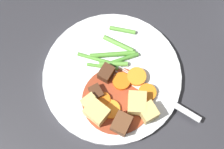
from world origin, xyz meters
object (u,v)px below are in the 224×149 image
potato_chunk_1 (137,103)px  potato_chunk_2 (90,103)px  potato_chunk_0 (97,112)px  meat_chunk_0 (96,92)px  carrot_slice_2 (137,77)px  carrot_slice_3 (121,81)px  meat_chunk_2 (106,74)px  dinner_plate (112,76)px  carrot_slice_4 (147,93)px  meat_chunk_1 (122,124)px  potato_chunk_3 (148,112)px  carrot_slice_1 (103,99)px  fork (154,92)px  carrot_slice_0 (110,109)px

potato_chunk_1 → potato_chunk_2: (-0.01, -0.08, -0.00)m
potato_chunk_0 → meat_chunk_0: 0.04m
potato_chunk_1 → potato_chunk_2: potato_chunk_1 is taller
carrot_slice_2 → carrot_slice_3: (0.00, -0.03, -0.00)m
potato_chunk_1 → meat_chunk_2: 0.08m
dinner_plate → carrot_slice_4: 0.07m
meat_chunk_1 → meat_chunk_0: bearing=-151.5°
potato_chunk_3 → carrot_slice_4: bearing=169.0°
carrot_slice_1 → potato_chunk_2: size_ratio=0.99×
potato_chunk_3 → potato_chunk_1: bearing=-139.4°
dinner_plate → fork: bearing=55.3°
meat_chunk_0 → meat_chunk_1: 0.07m
carrot_slice_0 → potato_chunk_2: 0.04m
potato_chunk_2 → carrot_slice_0: bearing=65.8°
dinner_plate → fork: 0.08m
potato_chunk_0 → potato_chunk_3: size_ratio=1.28×
dinner_plate → potato_chunk_3: 0.10m
carrot_slice_3 → potato_chunk_0: bearing=-45.5°
carrot_slice_1 → potato_chunk_3: (0.04, 0.07, 0.01)m
dinner_plate → carrot_slice_1: bearing=-27.0°
carrot_slice_2 → carrot_slice_0: bearing=-48.2°
carrot_slice_3 → carrot_slice_4: (0.03, 0.04, -0.00)m
potato_chunk_3 → potato_chunk_0: bearing=-99.4°
carrot_slice_3 → meat_chunk_2: (-0.02, -0.02, 0.01)m
carrot_slice_2 → meat_chunk_1: 0.09m
carrot_slice_3 → potato_chunk_0: (0.05, -0.05, 0.01)m
carrot_slice_0 → potato_chunk_1: potato_chunk_1 is taller
carrot_slice_0 → potato_chunk_2: bearing=-114.2°
dinner_plate → meat_chunk_0: (0.03, -0.03, 0.02)m
carrot_slice_4 → potato_chunk_3: (0.04, -0.01, 0.01)m
fork → meat_chunk_0: bearing=-98.6°
carrot_slice_0 → carrot_slice_3: 0.05m
carrot_slice_2 → carrot_slice_4: 0.03m
carrot_slice_0 → carrot_slice_4: (-0.02, 0.07, 0.00)m
carrot_slice_0 → meat_chunk_0: size_ratio=1.39×
potato_chunk_1 → potato_chunk_3: 0.02m
meat_chunk_0 → meat_chunk_2: meat_chunk_2 is taller
fork → potato_chunk_3: bearing=-27.6°
carrot_slice_2 → potato_chunk_0: 0.10m
dinner_plate → potato_chunk_0: (0.07, -0.04, 0.02)m
carrot_slice_2 → potato_chunk_2: (0.04, -0.09, 0.01)m
carrot_slice_2 → meat_chunk_2: 0.05m
carrot_slice_3 → carrot_slice_4: bearing=55.3°
meat_chunk_2 → fork: 0.09m
carrot_slice_0 → carrot_slice_1: size_ratio=1.38×
carrot_slice_2 → potato_chunk_0: potato_chunk_0 is taller
carrot_slice_1 → meat_chunk_2: bearing=163.6°
carrot_slice_3 → potato_chunk_0: 0.07m
carrot_slice_3 → potato_chunk_1: (0.05, 0.02, 0.01)m
potato_chunk_0 → meat_chunk_0: potato_chunk_0 is taller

